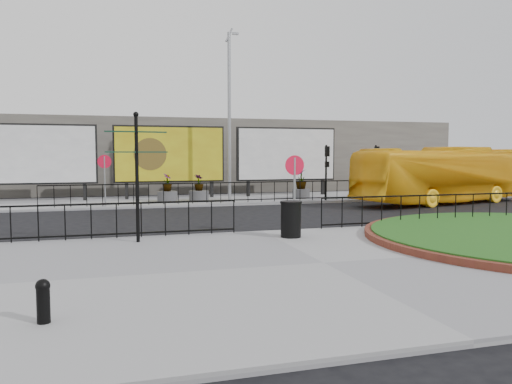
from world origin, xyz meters
name	(u,v)px	position (x,y,z in m)	size (l,w,h in m)	color
ground	(261,234)	(0.00, 0.00, 0.00)	(90.00, 90.00, 0.00)	black
pavement_near	(324,265)	(0.00, -5.00, 0.06)	(30.00, 10.00, 0.12)	gray
pavement_far	(199,200)	(0.00, 12.00, 0.06)	(44.00, 6.00, 0.12)	gray
railing_near_left	(65,222)	(-6.00, -0.30, 0.67)	(10.00, 0.10, 1.10)	black
railing_near_right	(438,209)	(6.50, -0.30, 0.67)	(9.00, 0.10, 1.10)	black
railing_far	(228,192)	(1.00, 9.30, 0.67)	(18.00, 0.10, 1.10)	black
speed_sign_far	(105,169)	(-5.00, 9.40, 1.92)	(0.64, 0.07, 2.47)	gray
speed_sign_near	(295,176)	(1.00, -0.40, 1.92)	(0.64, 0.07, 2.47)	gray
billboard_left	(36,155)	(-8.50, 12.97, 2.60)	(6.20, 0.31, 4.10)	black
billboard_mid	(170,155)	(-1.50, 12.97, 2.60)	(6.20, 0.31, 4.10)	black
billboard_right	(287,154)	(5.50, 12.97, 2.60)	(6.20, 0.31, 4.10)	black
lamp_post	(229,113)	(1.51, 11.00, 4.83)	(0.74, 0.18, 9.23)	gray
signal_pole_a	(327,164)	(6.50, 9.34, 2.10)	(0.22, 0.26, 3.00)	black
signal_pole_b	(376,164)	(9.50, 9.34, 2.10)	(0.22, 0.26, 3.00)	black
building_backdrop	(176,156)	(0.00, 22.00, 2.50)	(40.00, 10.00, 5.00)	slate
fingerpost_sign	(137,164)	(-3.99, -1.00, 2.35)	(1.73, 0.40, 3.70)	black
bollard	(43,299)	(-5.70, -7.64, 0.48)	(0.22, 0.22, 0.67)	black
litter_bin	(291,219)	(0.50, -1.43, 0.67)	(0.66, 0.66, 1.09)	black
bus	(442,175)	(12.18, 7.10, 1.50)	(2.52, 10.78, 3.00)	yellow
planter_a	(167,192)	(-1.88, 11.00, 0.61)	(1.05, 1.05, 1.48)	#4C4C4F
planter_b	(199,192)	(-0.19, 11.00, 0.58)	(1.04, 1.04, 1.42)	#4C4C4F
planter_c	(301,187)	(5.68, 11.00, 0.74)	(1.00, 1.00, 1.62)	#4C4C4F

